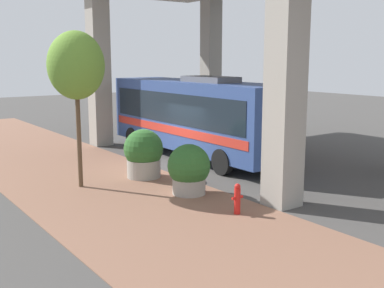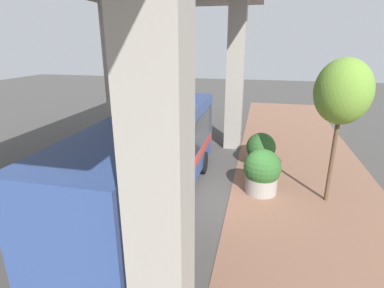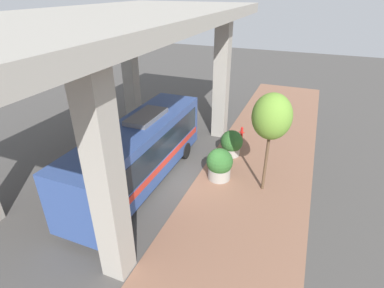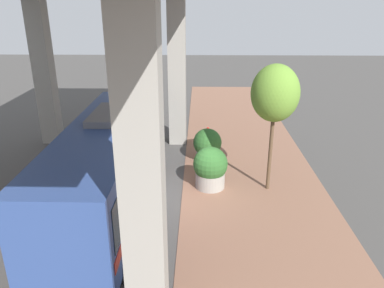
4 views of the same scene
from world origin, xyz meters
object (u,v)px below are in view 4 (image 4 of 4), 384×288
(planter_middle, at_px, (207,145))
(fire_hydrant, at_px, (208,135))
(planter_front, at_px, (210,168))
(street_tree_near, at_px, (275,94))
(bus, at_px, (107,164))

(planter_middle, bearing_deg, fire_hydrant, -91.82)
(planter_front, bearing_deg, street_tree_near, 177.80)
(bus, xyz_separation_m, planter_middle, (-3.71, -4.73, -1.13))
(planter_middle, distance_m, street_tree_near, 5.02)
(street_tree_near, bearing_deg, planter_middle, -48.97)
(fire_hydrant, distance_m, street_tree_near, 6.89)
(bus, bearing_deg, planter_middle, -128.12)
(bus, relative_size, planter_middle, 6.23)
(planter_front, distance_m, planter_middle, 2.78)
(planter_front, xyz_separation_m, street_tree_near, (-2.42, 0.09, 3.20))
(planter_front, relative_size, street_tree_near, 0.34)
(planter_middle, relative_size, street_tree_near, 0.31)
(fire_hydrant, bearing_deg, planter_front, 89.95)
(bus, xyz_separation_m, street_tree_near, (-6.21, -1.86, 2.14))
(fire_hydrant, xyz_separation_m, street_tree_near, (-2.42, 5.33, 3.64))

